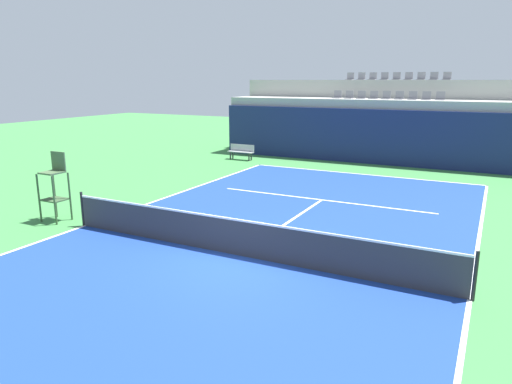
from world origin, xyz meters
The scene contains 15 objects.
ground_plane centered at (0.00, 0.00, 0.00)m, with size 80.00×80.00×0.00m, color #387A3D.
court_surface centered at (0.00, 0.00, 0.01)m, with size 11.00×24.00×0.01m, color navy.
baseline_far centered at (0.00, 11.95, 0.01)m, with size 11.00×0.10×0.00m, color white.
sideline_left centered at (-5.45, 0.00, 0.01)m, with size 0.10×24.00×0.00m, color white.
sideline_right centered at (5.45, 0.00, 0.01)m, with size 0.10×24.00×0.00m, color white.
service_line_far centered at (0.00, 6.40, 0.01)m, with size 8.26×0.10×0.00m, color white.
centre_service_line centered at (0.00, 3.20, 0.01)m, with size 0.10×6.40×0.00m, color white.
back_wall centered at (0.00, 15.09, 1.45)m, with size 18.13×0.30×2.90m, color navy.
stands_tier_lower centered at (0.00, 16.44, 1.69)m, with size 18.13×2.40×3.38m, color #9E9E99.
stands_tier_upper centered at (0.00, 18.84, 2.20)m, with size 18.13×2.40×4.41m, color #9E9E99.
seating_row_lower centered at (0.00, 16.54, 3.51)m, with size 5.98×0.44×0.44m.
seating_row_upper centered at (0.00, 18.94, 4.53)m, with size 5.98×0.44×0.44m.
tennis_net centered at (0.00, 0.00, 0.51)m, with size 11.08×0.08×1.07m.
umpire_chair centered at (-6.70, 0.06, 1.19)m, with size 0.76×0.66×2.20m.
player_bench centered at (-7.15, 13.04, 0.51)m, with size 1.50×0.40×0.85m.
Camera 1 is at (5.57, -9.80, 4.40)m, focal length 32.68 mm.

